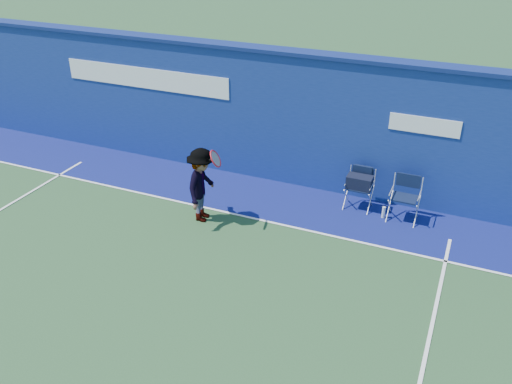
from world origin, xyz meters
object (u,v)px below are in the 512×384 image
at_px(directors_chair_right, 403,207).
at_px(tennis_player, 202,185).
at_px(water_bottle, 383,212).
at_px(directors_chair_left, 359,192).

height_order(directors_chair_right, tennis_player, tennis_player).
relative_size(water_bottle, tennis_player, 0.16).
height_order(directors_chair_left, water_bottle, directors_chair_left).
xyz_separation_m(directors_chair_left, directors_chair_right, (0.97, -0.11, -0.09)).
distance_m(water_bottle, tennis_player, 3.81).
distance_m(directors_chair_right, water_bottle, 0.42).
distance_m(directors_chair_left, water_bottle, 0.69).
xyz_separation_m(directors_chair_right, water_bottle, (-0.37, -0.11, -0.16)).
bearing_deg(directors_chair_right, directors_chair_left, 173.25).
bearing_deg(directors_chair_right, water_bottle, -164.09).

